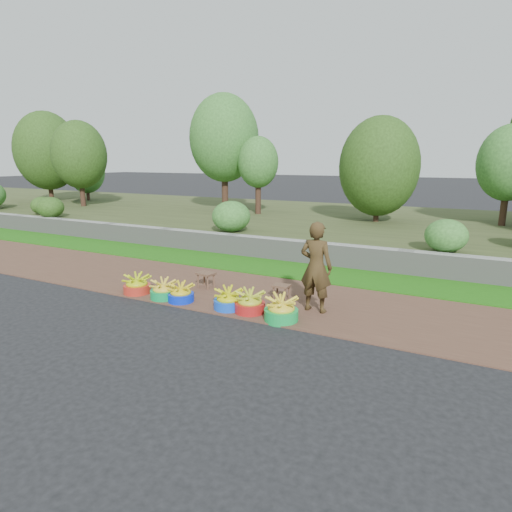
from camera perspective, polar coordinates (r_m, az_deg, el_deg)
The scene contains 15 objects.
ground_plane at distance 7.10m, azimuth -4.30°, elevation -8.06°, with size 120.00×120.00×0.00m, color black.
dirt_shoulder at distance 8.12m, azimuth 0.32°, elevation -5.22°, with size 80.00×2.50×0.02m, color #523527.
grass_verge at distance 9.87m, azimuth 5.58°, elevation -1.95°, with size 80.00×1.50×0.04m, color #1F630F.
retaining_wall at distance 10.59m, azimuth 7.32°, elevation 0.44°, with size 80.00×0.35×0.55m, color gray.
earth_bank at distance 15.22m, azimuth 13.67°, elevation 3.85°, with size 80.00×10.00×0.50m, color #3B4622.
vegetation at distance 14.31m, azimuth 18.26°, elevation 13.34°, with size 35.44×7.84×4.76m.
basin_a at distance 8.49m, azimuth -15.60°, elevation -3.78°, with size 0.51×0.51×0.38m.
basin_b at distance 8.06m, azimuth -12.23°, elevation -4.52°, with size 0.49×0.49×0.37m.
basin_c at distance 7.83m, azimuth -9.99°, elevation -5.00°, with size 0.47×0.47×0.35m.
basin_d at distance 7.36m, azimuth -3.73°, elevation -5.90°, with size 0.50×0.50×0.37m.
basin_e at distance 7.18m, azimuth -0.85°, elevation -6.31°, with size 0.51×0.51×0.38m.
basin_f at distance 6.84m, azimuth 3.38°, elevation -7.23°, with size 0.54×0.54×0.41m.
stool_left at distance 8.56m, azimuth -6.71°, elevation -2.61°, with size 0.38×0.32×0.30m.
stool_right at distance 7.82m, azimuth 3.40°, elevation -4.24°, with size 0.31×0.24×0.27m.
vendor_woman at distance 7.13m, azimuth 8.01°, elevation -1.46°, with size 0.56×0.36×1.52m, color black.
Camera 1 is at (3.49, -5.64, 2.52)m, focal length 30.00 mm.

